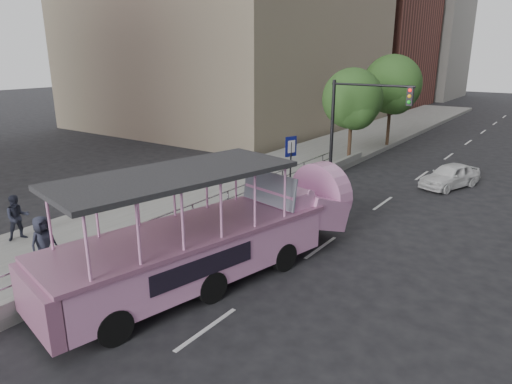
{
  "coord_description": "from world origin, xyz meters",
  "views": [
    {
      "loc": [
        7.61,
        -9.22,
        6.48
      ],
      "look_at": [
        -1.33,
        3.38,
        1.77
      ],
      "focal_mm": 32.0,
      "sensor_mm": 36.0,
      "label": 1
    }
  ],
  "objects_px": {
    "car": "(450,176)",
    "parking_sign": "(291,159)",
    "pedestrian_mid": "(17,217)",
    "street_tree_near": "(353,101)",
    "duck_boat": "(219,235)",
    "traffic_signal": "(354,115)",
    "pedestrian_far": "(43,244)",
    "street_tree_far": "(393,87)"
  },
  "relations": [
    {
      "from": "duck_boat",
      "to": "street_tree_near",
      "type": "xyz_separation_m",
      "value": [
        -2.7,
        15.46,
        2.53
      ]
    },
    {
      "from": "duck_boat",
      "to": "pedestrian_mid",
      "type": "bearing_deg",
      "value": -160.6
    },
    {
      "from": "parking_sign",
      "to": "street_tree_near",
      "type": "height_order",
      "value": "street_tree_near"
    },
    {
      "from": "car",
      "to": "traffic_signal",
      "type": "relative_size",
      "value": 0.69
    },
    {
      "from": "duck_boat",
      "to": "parking_sign",
      "type": "distance_m",
      "value": 8.41
    },
    {
      "from": "pedestrian_mid",
      "to": "traffic_signal",
      "type": "bearing_deg",
      "value": -4.26
    },
    {
      "from": "pedestrian_far",
      "to": "street_tree_far",
      "type": "relative_size",
      "value": 0.26
    },
    {
      "from": "car",
      "to": "traffic_signal",
      "type": "xyz_separation_m",
      "value": [
        -4.49,
        -1.92,
        2.89
      ]
    },
    {
      "from": "street_tree_near",
      "to": "street_tree_far",
      "type": "relative_size",
      "value": 0.89
    },
    {
      "from": "pedestrian_mid",
      "to": "street_tree_near",
      "type": "distance_m",
      "value": 18.6
    },
    {
      "from": "duck_boat",
      "to": "parking_sign",
      "type": "height_order",
      "value": "duck_boat"
    },
    {
      "from": "duck_boat",
      "to": "pedestrian_far",
      "type": "bearing_deg",
      "value": -140.76
    },
    {
      "from": "pedestrian_mid",
      "to": "pedestrian_far",
      "type": "height_order",
      "value": "pedestrian_far"
    },
    {
      "from": "pedestrian_far",
      "to": "traffic_signal",
      "type": "distance_m",
      "value": 15.73
    },
    {
      "from": "street_tree_near",
      "to": "street_tree_far",
      "type": "height_order",
      "value": "street_tree_far"
    },
    {
      "from": "duck_boat",
      "to": "parking_sign",
      "type": "bearing_deg",
      "value": 106.57
    },
    {
      "from": "car",
      "to": "street_tree_far",
      "type": "xyz_separation_m",
      "value": [
        -5.88,
        7.51,
        3.7
      ]
    },
    {
      "from": "traffic_signal",
      "to": "street_tree_far",
      "type": "bearing_deg",
      "value": 98.43
    },
    {
      "from": "street_tree_near",
      "to": "parking_sign",
      "type": "bearing_deg",
      "value": -87.65
    },
    {
      "from": "parking_sign",
      "to": "traffic_signal",
      "type": "relative_size",
      "value": 0.55
    },
    {
      "from": "car",
      "to": "traffic_signal",
      "type": "height_order",
      "value": "traffic_signal"
    },
    {
      "from": "car",
      "to": "parking_sign",
      "type": "bearing_deg",
      "value": -113.84
    },
    {
      "from": "pedestrian_far",
      "to": "traffic_signal",
      "type": "relative_size",
      "value": 0.33
    },
    {
      "from": "pedestrian_mid",
      "to": "parking_sign",
      "type": "height_order",
      "value": "parking_sign"
    },
    {
      "from": "pedestrian_mid",
      "to": "street_tree_near",
      "type": "xyz_separation_m",
      "value": [
        4.25,
        17.91,
        2.72
      ]
    },
    {
      "from": "car",
      "to": "street_tree_near",
      "type": "bearing_deg",
      "value": -173.37
    },
    {
      "from": "street_tree_far",
      "to": "pedestrian_far",
      "type": "bearing_deg",
      "value": -93.43
    },
    {
      "from": "car",
      "to": "parking_sign",
      "type": "distance_m",
      "value": 8.34
    },
    {
      "from": "street_tree_far",
      "to": "parking_sign",
      "type": "bearing_deg",
      "value": -89.55
    },
    {
      "from": "car",
      "to": "pedestrian_far",
      "type": "xyz_separation_m",
      "value": [
        -7.37,
        -17.2,
        0.54
      ]
    },
    {
      "from": "street_tree_near",
      "to": "car",
      "type": "bearing_deg",
      "value": -13.96
    },
    {
      "from": "duck_boat",
      "to": "pedestrian_mid",
      "type": "height_order",
      "value": "duck_boat"
    },
    {
      "from": "street_tree_near",
      "to": "traffic_signal",
      "type": "bearing_deg",
      "value": -65.02
    },
    {
      "from": "duck_boat",
      "to": "pedestrian_mid",
      "type": "xyz_separation_m",
      "value": [
        -6.95,
        -2.45,
        -0.19
      ]
    },
    {
      "from": "pedestrian_far",
      "to": "parking_sign",
      "type": "relative_size",
      "value": 0.6
    },
    {
      "from": "pedestrian_mid",
      "to": "traffic_signal",
      "type": "xyz_separation_m",
      "value": [
        5.85,
        14.48,
        2.4
      ]
    },
    {
      "from": "pedestrian_mid",
      "to": "street_tree_far",
      "type": "height_order",
      "value": "street_tree_far"
    },
    {
      "from": "duck_boat",
      "to": "car",
      "type": "distance_m",
      "value": 14.37
    },
    {
      "from": "pedestrian_far",
      "to": "street_tree_far",
      "type": "xyz_separation_m",
      "value": [
        1.48,
        24.71,
        3.16
      ]
    },
    {
      "from": "duck_boat",
      "to": "car",
      "type": "xyz_separation_m",
      "value": [
        3.38,
        13.95,
        -0.67
      ]
    },
    {
      "from": "parking_sign",
      "to": "car",
      "type": "bearing_deg",
      "value": 45.57
    },
    {
      "from": "pedestrian_mid",
      "to": "pedestrian_far",
      "type": "distance_m",
      "value": 3.08
    }
  ]
}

